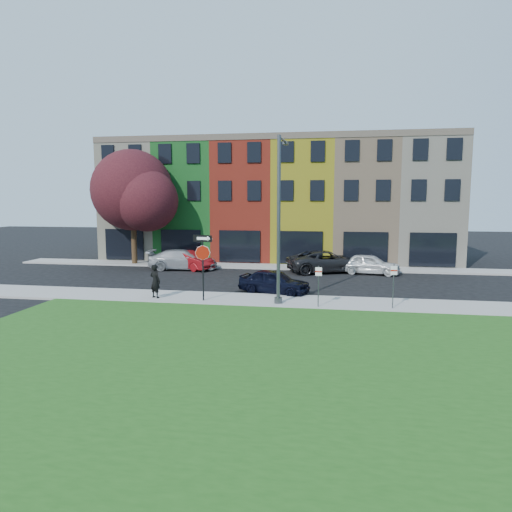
% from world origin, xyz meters
% --- Properties ---
extents(ground, '(120.00, 120.00, 0.00)m').
position_xyz_m(ground, '(0.00, 0.00, 0.00)').
color(ground, black).
rests_on(ground, ground).
extents(sidewalk_near, '(40.00, 3.00, 0.12)m').
position_xyz_m(sidewalk_near, '(2.00, 3.00, 0.06)').
color(sidewalk_near, '#989590').
rests_on(sidewalk_near, ground).
extents(sidewalk_far, '(40.00, 2.40, 0.12)m').
position_xyz_m(sidewalk_far, '(-3.00, 15.00, 0.06)').
color(sidewalk_far, '#989590').
rests_on(sidewalk_far, ground).
extents(rowhouse_block, '(30.00, 10.12, 10.00)m').
position_xyz_m(rowhouse_block, '(-2.50, 21.18, 4.99)').
color(rowhouse_block, '#BCB89C').
rests_on(rowhouse_block, ground).
extents(stop_sign, '(1.04, 0.23, 3.39)m').
position_xyz_m(stop_sign, '(-4.09, 2.27, 2.52)').
color(stop_sign, black).
rests_on(stop_sign, sidewalk_near).
extents(man, '(0.98, 0.92, 1.80)m').
position_xyz_m(man, '(-6.79, 2.49, 1.02)').
color(man, black).
rests_on(man, sidewalk_near).
extents(sedan_near, '(3.88, 4.96, 1.38)m').
position_xyz_m(sedan_near, '(-0.76, 5.13, 0.69)').
color(sedan_near, black).
rests_on(sedan_near, ground).
extents(parked_car_red, '(4.59, 5.40, 1.43)m').
position_xyz_m(parked_car_red, '(-8.44, 12.92, 0.71)').
color(parked_car_red, maroon).
rests_on(parked_car_red, ground).
extents(parked_car_silver, '(3.45, 5.75, 1.51)m').
position_xyz_m(parked_car_silver, '(-8.73, 12.82, 0.76)').
color(parked_car_silver, '#9F9FA3').
rests_on(parked_car_silver, ground).
extents(parked_car_dark, '(6.71, 7.61, 1.59)m').
position_xyz_m(parked_car_dark, '(2.06, 13.33, 0.80)').
color(parked_car_dark, black).
rests_on(parked_car_dark, ground).
extents(parked_car_white, '(3.30, 4.87, 1.44)m').
position_xyz_m(parked_car_white, '(5.12, 13.00, 0.72)').
color(parked_car_white, silver).
rests_on(parked_car_white, ground).
extents(street_lamp, '(0.44, 2.58, 8.29)m').
position_xyz_m(street_lamp, '(-0.19, 2.51, 4.30)').
color(street_lamp, '#46494B').
rests_on(street_lamp, sidewalk_near).
extents(parking_sign_a, '(0.32, 0.11, 2.02)m').
position_xyz_m(parking_sign_a, '(1.81, 1.89, 1.39)').
color(parking_sign_a, '#46494B').
rests_on(parking_sign_a, sidewalk_near).
extents(parking_sign_b, '(0.32, 0.11, 2.14)m').
position_xyz_m(parking_sign_b, '(5.36, 2.15, 1.46)').
color(parking_sign_b, '#46494B').
rests_on(parking_sign_b, sidewalk_near).
extents(tree_purple, '(7.75, 6.78, 9.14)m').
position_xyz_m(tree_purple, '(-13.30, 14.66, 5.86)').
color(tree_purple, black).
rests_on(tree_purple, sidewalk_far).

